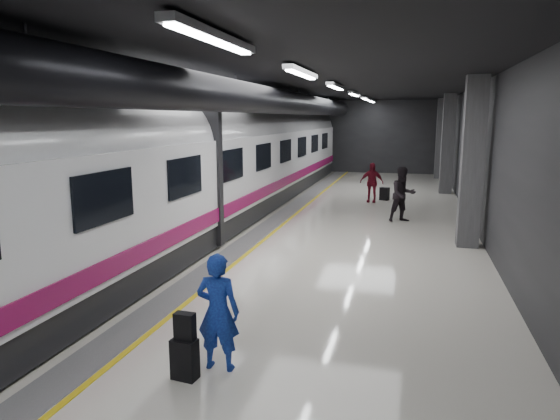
% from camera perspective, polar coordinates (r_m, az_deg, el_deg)
% --- Properties ---
extents(ground, '(40.00, 40.00, 0.00)m').
position_cam_1_polar(ground, '(12.82, 0.69, -4.98)').
color(ground, beige).
rests_on(ground, ground).
extents(platform_hall, '(10.02, 40.02, 4.51)m').
position_cam_1_polar(platform_hall, '(13.36, 0.53, 11.00)').
color(platform_hall, black).
rests_on(platform_hall, ground).
extents(train, '(3.05, 38.00, 4.05)m').
position_cam_1_polar(train, '(13.59, -12.73, 4.53)').
color(train, black).
rests_on(train, ground).
extents(traveler_main, '(0.61, 0.41, 1.65)m').
position_cam_1_polar(traveler_main, '(6.97, -7.10, -11.47)').
color(traveler_main, '#1847B7').
rests_on(traveler_main, ground).
extents(suitcase_main, '(0.36, 0.25, 0.55)m').
position_cam_1_polar(suitcase_main, '(7.00, -10.84, -16.39)').
color(suitcase_main, black).
rests_on(suitcase_main, ground).
extents(shoulder_bag, '(0.28, 0.16, 0.36)m').
position_cam_1_polar(shoulder_bag, '(6.82, -10.82, -12.91)').
color(shoulder_bag, black).
rests_on(shoulder_bag, suitcase_main).
extents(traveler_far_a, '(1.12, 1.03, 1.84)m').
position_cam_1_polar(traveler_far_a, '(17.02, 13.85, 1.74)').
color(traveler_far_a, black).
rests_on(traveler_far_a, ground).
extents(traveler_far_b, '(0.97, 0.45, 1.62)m').
position_cam_1_polar(traveler_far_b, '(20.81, 10.43, 3.11)').
color(traveler_far_b, maroon).
rests_on(traveler_far_b, ground).
extents(suitcase_far, '(0.43, 0.36, 0.54)m').
position_cam_1_polar(suitcase_far, '(21.47, 11.85, 1.83)').
color(suitcase_far, black).
rests_on(suitcase_far, ground).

